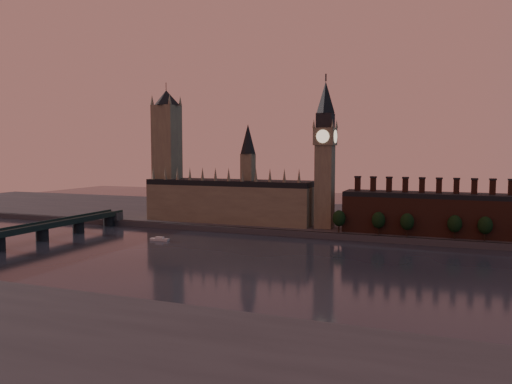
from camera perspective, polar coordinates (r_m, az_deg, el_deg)
ground at (r=255.76m, az=-0.26°, el=-8.41°), size 900.00×900.00×0.00m
north_bank at (r=423.53m, az=8.63°, el=-2.95°), size 900.00×182.00×4.00m
palace_of_westminster at (r=381.77m, az=-2.92°, el=-0.77°), size 130.00×30.30×74.00m
victoria_tower at (r=406.08m, az=-10.14°, el=4.78°), size 24.00×24.00×108.00m
big_ben at (r=351.25m, az=7.89°, el=4.47°), size 15.00×15.00×107.00m
chimney_block at (r=344.23m, az=19.23°, el=-2.27°), size 110.00×25.00×37.00m
embankment_tree_0 at (r=335.50m, az=9.47°, el=-2.99°), size 8.60×8.60×14.88m
embankment_tree_1 at (r=332.26m, az=13.82°, el=-3.14°), size 8.60×8.60×14.88m
embankment_tree_2 at (r=329.55m, az=16.89°, el=-3.27°), size 8.60×8.60×14.88m
embankment_tree_3 at (r=329.96m, az=21.76°, el=-3.39°), size 8.60×8.60×14.88m
embankment_tree_4 at (r=330.46m, az=24.72°, el=-3.48°), size 8.60×8.60×14.88m
westminster_bridge at (r=340.21m, az=-25.60°, el=-4.31°), size 14.00×200.00×11.55m
river_boat at (r=330.81m, az=-10.96°, el=-5.31°), size 12.78×4.46×2.51m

